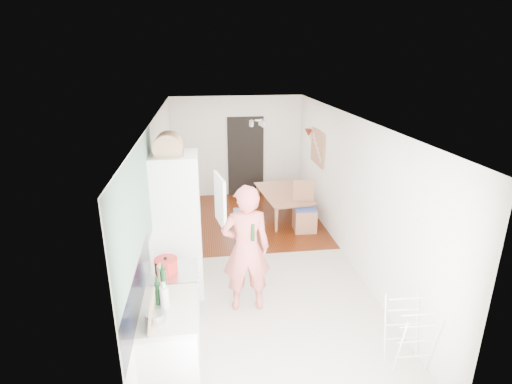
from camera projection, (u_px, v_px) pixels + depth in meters
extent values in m
cube|color=beige|center=(257.00, 260.00, 7.05)|extent=(3.20, 7.00, 0.01)
cube|color=#63230D|center=(245.00, 219.00, 8.78)|extent=(3.20, 3.30, 0.01)
cube|color=slate|center=(139.00, 208.00, 4.37)|extent=(0.02, 3.00, 1.30)
cube|color=black|center=(138.00, 291.00, 4.08)|extent=(0.02, 1.90, 0.50)
cube|color=black|center=(246.00, 157.00, 10.00)|extent=(0.90, 0.04, 2.00)
cube|color=white|center=(171.00, 346.00, 4.36)|extent=(0.60, 0.90, 0.86)
cube|color=beige|center=(168.00, 310.00, 4.21)|extent=(0.62, 0.92, 0.06)
cube|color=white|center=(175.00, 304.00, 5.05)|extent=(0.60, 0.60, 0.88)
cube|color=#B5B5B8|center=(173.00, 273.00, 4.90)|extent=(0.60, 0.60, 0.04)
cube|color=white|center=(178.00, 226.00, 5.80)|extent=(0.66, 0.66, 2.15)
cube|color=white|center=(220.00, 200.00, 5.45)|extent=(0.14, 0.56, 0.70)
cube|color=white|center=(198.00, 194.00, 5.69)|extent=(0.02, 0.52, 0.66)
cube|color=tan|center=(318.00, 147.00, 8.52)|extent=(0.03, 0.90, 0.70)
cube|color=#AD714E|center=(317.00, 147.00, 8.52)|extent=(0.00, 0.94, 0.74)
cone|color=maroon|center=(309.00, 133.00, 9.06)|extent=(0.18, 0.18, 0.16)
imported|color=#DD6760|center=(246.00, 238.00, 5.39)|extent=(0.80, 0.52, 2.18)
imported|color=#AD714E|center=(284.00, 206.00, 8.83)|extent=(0.93, 1.49, 0.50)
cube|color=gray|center=(243.00, 215.00, 7.62)|extent=(0.39, 0.39, 0.17)
cylinder|color=red|center=(166.00, 265.00, 4.87)|extent=(0.35, 0.35, 0.17)
cylinder|color=#B5B5B8|center=(156.00, 317.00, 3.97)|extent=(0.24, 0.24, 0.10)
cylinder|color=#163C1A|center=(253.00, 232.00, 5.25)|extent=(0.05, 0.05, 0.24)
cylinder|color=#163C1A|center=(164.00, 281.00, 4.42)|extent=(0.07, 0.07, 0.29)
cylinder|color=#163C1A|center=(158.00, 294.00, 4.21)|extent=(0.07, 0.07, 0.26)
cylinder|color=beige|center=(164.00, 297.00, 4.17)|extent=(0.10, 0.10, 0.23)
cylinder|color=tan|center=(161.00, 276.00, 4.60)|extent=(0.06, 0.06, 0.21)
cylinder|color=tan|center=(159.00, 277.00, 4.58)|extent=(0.06, 0.06, 0.20)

